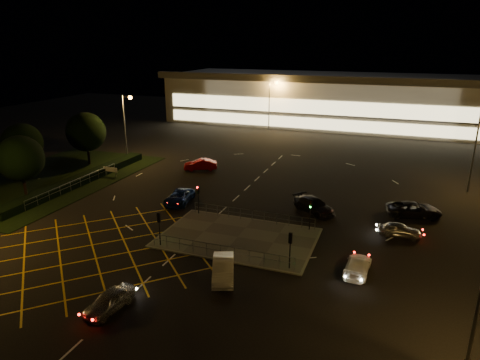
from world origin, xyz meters
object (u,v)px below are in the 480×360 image
(signal_sw, at_px, (159,222))
(car_far_dkgrey, at_px, (314,205))
(signal_se, at_px, (290,243))
(car_circ_red, at_px, (200,165))
(signal_ne, at_px, (310,208))
(car_approach_white, at_px, (358,266))
(signal_nw, at_px, (198,194))
(car_east_grey, at_px, (414,209))
(car_queue_white, at_px, (223,269))
(car_near_silver, at_px, (109,301))
(car_right_silver, at_px, (400,230))
(car_left_blue, at_px, (179,197))

(signal_sw, relative_size, car_far_dkgrey, 0.59)
(signal_se, xyz_separation_m, car_circ_red, (-19.00, 23.19, -1.59))
(signal_ne, bearing_deg, car_approach_white, -51.61)
(signal_nw, xyz_separation_m, car_east_grey, (21.64, 7.45, -1.59))
(signal_sw, relative_size, car_circ_red, 0.67)
(car_queue_white, distance_m, car_east_grey, 23.29)
(car_far_dkgrey, bearing_deg, car_near_silver, -166.54)
(car_right_silver, xyz_separation_m, car_east_grey, (1.35, 5.70, 0.11))
(signal_se, height_order, car_east_grey, signal_se)
(car_queue_white, height_order, car_left_blue, car_queue_white)
(signal_ne, relative_size, car_circ_red, 0.67)
(signal_ne, height_order, car_far_dkgrey, signal_ne)
(car_left_blue, bearing_deg, signal_se, -41.13)
(signal_ne, relative_size, car_far_dkgrey, 0.59)
(signal_se, height_order, car_near_silver, signal_se)
(signal_se, xyz_separation_m, car_right_silver, (8.29, 9.74, -1.70))
(car_queue_white, height_order, car_approach_white, car_queue_white)
(car_far_dkgrey, distance_m, car_circ_red, 21.12)
(car_far_dkgrey, bearing_deg, car_approach_white, -116.62)
(signal_se, distance_m, car_left_blue, 18.69)
(car_circ_red, height_order, car_east_grey, same)
(car_far_dkgrey, bearing_deg, car_left_blue, 137.08)
(car_near_silver, relative_size, car_queue_white, 0.87)
(signal_ne, height_order, car_right_silver, signal_ne)
(car_right_silver, bearing_deg, signal_sw, 112.05)
(car_queue_white, xyz_separation_m, car_left_blue, (-10.95, 13.26, -0.05))
(car_east_grey, bearing_deg, signal_se, 131.98)
(signal_sw, height_order, signal_nw, same)
(car_left_blue, relative_size, car_right_silver, 1.31)
(car_approach_white, bearing_deg, car_far_dkgrey, -60.30)
(car_near_silver, bearing_deg, signal_se, 50.70)
(car_left_blue, xyz_separation_m, car_approach_white, (20.77, -8.88, -0.07))
(signal_se, height_order, car_circ_red, signal_se)
(signal_se, distance_m, car_circ_red, 30.02)
(signal_nw, distance_m, car_near_silver, 17.81)
(car_near_silver, xyz_separation_m, car_approach_white, (15.57, 11.04, -0.05))
(signal_sw, bearing_deg, signal_ne, -146.35)
(signal_sw, bearing_deg, car_approach_white, -175.44)
(signal_se, height_order, car_right_silver, signal_se)
(car_queue_white, bearing_deg, car_near_silver, -152.21)
(signal_nw, distance_m, car_far_dkgrey, 12.60)
(signal_nw, bearing_deg, car_far_dkgrey, 23.42)
(car_left_blue, relative_size, car_approach_white, 1.16)
(car_near_silver, height_order, car_left_blue, car_left_blue)
(signal_se, relative_size, car_approach_white, 0.71)
(car_near_silver, bearing_deg, car_queue_white, 56.78)
(car_queue_white, height_order, car_east_grey, car_east_grey)
(signal_ne, xyz_separation_m, car_left_blue, (-15.53, 2.27, -1.65))
(car_east_grey, bearing_deg, car_left_blue, 85.58)
(signal_nw, bearing_deg, car_east_grey, 19.01)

